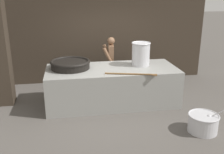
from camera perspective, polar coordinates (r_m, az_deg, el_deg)
ground_plane at (r=7.33m, az=0.00°, el=-5.52°), size 60.00×60.00×0.00m
back_wall at (r=8.79m, az=-2.29°, el=12.65°), size 7.06×0.24×4.19m
hearth_platform at (r=7.14m, az=0.00°, el=-1.89°), size 3.48×1.47×0.99m
giant_wok_near at (r=7.02m, az=-9.06°, el=2.80°), size 1.06×1.06×0.22m
stock_pot at (r=7.23m, az=6.29°, el=5.08°), size 0.52×0.52×0.64m
stirring_paddle at (r=6.45m, az=4.66°, el=0.64°), size 1.26×0.40×0.04m
cook at (r=8.12m, az=-0.26°, el=3.47°), size 0.41×0.62×1.63m
prep_bowl_vegetables at (r=6.14m, az=19.22°, el=-9.28°), size 0.82×0.67×0.66m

